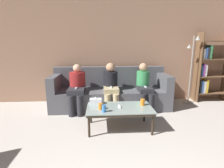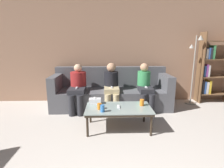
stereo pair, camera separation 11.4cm
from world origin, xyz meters
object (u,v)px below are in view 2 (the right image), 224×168
at_px(couch, 111,93).
at_px(cup_near_right, 102,108).
at_px(game_remote, 118,107).
at_px(cup_near_left, 99,106).
at_px(coffee_table, 118,109).
at_px(seated_person_left_end, 78,86).
at_px(standing_lamp, 195,63).
at_px(seated_person_mid_right, 145,85).
at_px(seated_person_mid_left, 111,85).
at_px(bookshelf, 211,70).
at_px(cup_far_center, 142,102).
at_px(tissue_box, 95,101).

distance_m(couch, cup_near_right, 1.42).
bearing_deg(game_remote, cup_near_left, -166.76).
xyz_separation_m(coffee_table, seated_person_left_end, (-0.86, 0.96, 0.21)).
relative_size(standing_lamp, seated_person_mid_right, 1.60).
bearing_deg(cup_near_right, couch, 82.64).
bearing_deg(seated_person_mid_left, couch, 90.00).
relative_size(game_remote, standing_lamp, 0.09).
distance_m(cup_near_left, bookshelf, 3.26).
height_order(cup_far_center, standing_lamp, standing_lamp).
bearing_deg(bookshelf, coffee_table, -149.40).
distance_m(seated_person_left_end, seated_person_mid_right, 1.53).
height_order(cup_near_left, cup_near_right, cup_near_right).
xyz_separation_m(seated_person_mid_left, seated_person_mid_right, (0.76, -0.02, -0.01)).
relative_size(bookshelf, seated_person_mid_right, 1.67).
height_order(couch, tissue_box, couch).
relative_size(cup_near_left, seated_person_left_end, 0.10).
bearing_deg(standing_lamp, game_remote, -145.79).
bearing_deg(seated_person_left_end, cup_near_left, -63.13).
xyz_separation_m(cup_near_right, cup_far_center, (0.71, 0.28, -0.00)).
height_order(game_remote, bookshelf, bookshelf).
bearing_deg(cup_far_center, cup_near_right, -158.24).
height_order(seated_person_mid_left, seated_person_mid_right, seated_person_mid_left).
bearing_deg(cup_near_right, standing_lamp, 34.53).
height_order(cup_near_right, seated_person_left_end, seated_person_left_end).
bearing_deg(cup_far_center, seated_person_left_end, 145.40).
relative_size(couch, bookshelf, 1.53).
xyz_separation_m(standing_lamp, seated_person_mid_right, (-1.30, -0.39, -0.48)).
distance_m(cup_near_left, cup_far_center, 0.78).
xyz_separation_m(cup_far_center, game_remote, (-0.43, -0.07, -0.05)).
bearing_deg(seated_person_mid_right, seated_person_left_end, 179.56).
xyz_separation_m(tissue_box, seated_person_mid_right, (1.09, 0.74, 0.12)).
distance_m(standing_lamp, seated_person_left_end, 2.89).
height_order(cup_near_left, seated_person_left_end, seated_person_left_end).
relative_size(cup_near_right, seated_person_left_end, 0.11).
xyz_separation_m(couch, game_remote, (0.10, -1.20, 0.07)).
bearing_deg(seated_person_mid_left, bookshelf, 11.06).
bearing_deg(seated_person_mid_left, seated_person_mid_right, -1.63).
bearing_deg(standing_lamp, bookshelf, 14.86).
relative_size(cup_near_left, standing_lamp, 0.06).
bearing_deg(couch, standing_lamp, 3.94).
height_order(coffee_table, seated_person_left_end, seated_person_left_end).
xyz_separation_m(cup_far_center, seated_person_mid_left, (-0.52, 0.90, 0.13)).
distance_m(cup_near_left, tissue_box, 0.31).
xyz_separation_m(coffee_table, cup_near_right, (-0.28, -0.21, 0.10)).
bearing_deg(cup_near_right, seated_person_mid_left, 81.26).
bearing_deg(game_remote, tissue_box, 153.10).
height_order(cup_near_left, cup_far_center, cup_far_center).
bearing_deg(cup_far_center, standing_lamp, 39.36).
xyz_separation_m(couch, seated_person_mid_right, (0.76, -0.25, 0.23)).
bearing_deg(couch, game_remote, -85.40).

